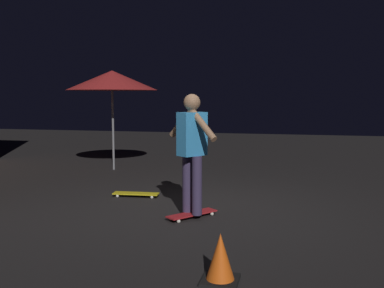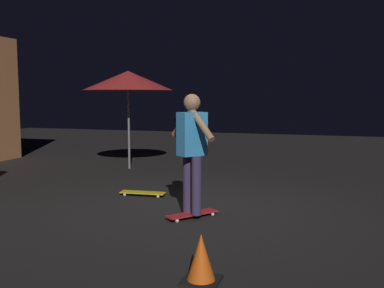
% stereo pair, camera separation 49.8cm
% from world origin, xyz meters
% --- Properties ---
extents(ground_plane, '(28.00, 28.00, 0.00)m').
position_xyz_m(ground_plane, '(0.00, 0.00, 0.00)').
color(ground_plane, black).
extents(patio_umbrella, '(2.10, 2.10, 2.30)m').
position_xyz_m(patio_umbrella, '(3.23, 2.65, 2.07)').
color(patio_umbrella, slate).
rests_on(patio_umbrella, ground_plane).
extents(skateboard_ridden, '(0.74, 0.64, 0.07)m').
position_xyz_m(skateboard_ridden, '(-0.37, -0.09, 0.06)').
color(skateboard_ridden, '#AD1E23').
rests_on(skateboard_ridden, ground_plane).
extents(skateboard_spare, '(0.27, 0.79, 0.07)m').
position_xyz_m(skateboard_spare, '(0.67, 1.14, 0.06)').
color(skateboard_spare, gold).
rests_on(skateboard_spare, ground_plane).
extents(skater, '(0.68, 0.83, 1.67)m').
position_xyz_m(skater, '(-0.37, -0.09, 1.04)').
color(skater, '#382D4C').
rests_on(skater, skateboard_ridden).
extents(traffic_cone, '(0.34, 0.34, 0.46)m').
position_xyz_m(traffic_cone, '(-2.40, -0.83, 0.21)').
color(traffic_cone, black).
rests_on(traffic_cone, ground_plane).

